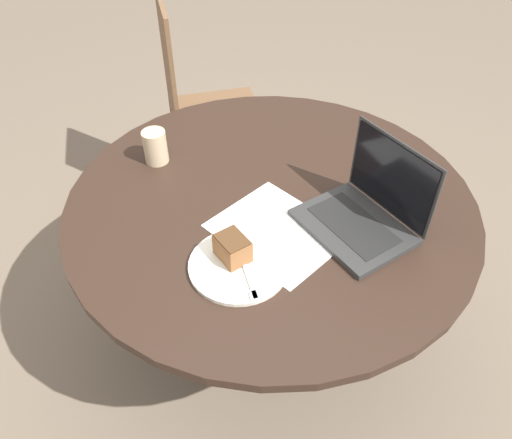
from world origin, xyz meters
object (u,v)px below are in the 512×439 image
(chair, at_px, (200,107))
(coffee_glass, at_px, (155,147))
(plate, at_px, (239,265))
(laptop, at_px, (364,213))

(chair, height_order, coffee_glass, chair)
(plate, relative_size, laptop, 0.72)
(laptop, bearing_deg, plate, 81.05)
(coffee_glass, bearing_deg, laptop, 10.85)
(coffee_glass, distance_m, laptop, 0.71)
(plate, distance_m, coffee_glass, 0.56)
(laptop, bearing_deg, coffee_glass, 30.12)
(plate, relative_size, coffee_glass, 2.38)
(chair, xyz_separation_m, laptop, (1.07, -0.48, 0.26))
(chair, bearing_deg, laptop, 14.90)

